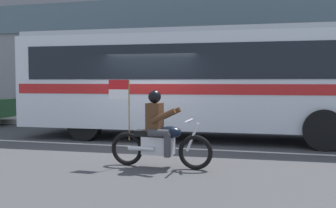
% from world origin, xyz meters
% --- Properties ---
extents(ground_plane, '(60.00, 60.00, 0.00)m').
position_xyz_m(ground_plane, '(0.00, 0.00, 0.00)').
color(ground_plane, '#3D3D3F').
extents(sidewalk_curb, '(28.00, 3.80, 0.15)m').
position_xyz_m(sidewalk_curb, '(0.00, 5.10, 0.07)').
color(sidewalk_curb, '#A39E93').
rests_on(sidewalk_curb, ground_plane).
extents(lane_center_stripe, '(26.60, 0.14, 0.01)m').
position_xyz_m(lane_center_stripe, '(0.00, -0.60, 0.00)').
color(lane_center_stripe, silver).
rests_on(lane_center_stripe, ground_plane).
extents(transit_bus, '(11.35, 2.96, 3.22)m').
position_xyz_m(transit_bus, '(1.44, 1.19, 1.88)').
color(transit_bus, silver).
rests_on(transit_bus, ground_plane).
extents(motorcycle_with_rider, '(2.20, 0.64, 1.78)m').
position_xyz_m(motorcycle_with_rider, '(1.07, -2.87, 0.67)').
color(motorcycle_with_rider, black).
rests_on(motorcycle_with_rider, ground_plane).
extents(fire_hydrant, '(0.22, 0.30, 0.75)m').
position_xyz_m(fire_hydrant, '(-3.30, 4.34, 0.52)').
color(fire_hydrant, gold).
rests_on(fire_hydrant, sidewalk_curb).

